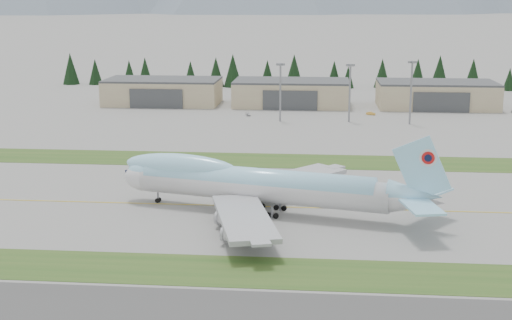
# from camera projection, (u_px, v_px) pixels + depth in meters

# --- Properties ---
(ground) EXTENTS (7000.00, 7000.00, 0.00)m
(ground) POSITION_uv_depth(u_px,v_px,m) (332.00, 208.00, 154.13)
(ground) COLOR slate
(ground) RESTS_ON ground
(grass_strip_near) EXTENTS (400.00, 14.00, 0.08)m
(grass_strip_near) POSITION_uv_depth(u_px,v_px,m) (335.00, 275.00, 117.23)
(grass_strip_near) COLOR #2A4E1C
(grass_strip_near) RESTS_ON ground
(grass_strip_far) EXTENTS (400.00, 18.00, 0.08)m
(grass_strip_far) POSITION_uv_depth(u_px,v_px,m) (330.00, 162.00, 197.82)
(grass_strip_far) COLOR #2A4E1C
(grass_strip_far) RESTS_ON ground
(taxiway_line_main) EXTENTS (400.00, 0.40, 0.02)m
(taxiway_line_main) POSITION_uv_depth(u_px,v_px,m) (332.00, 208.00, 154.13)
(taxiway_line_main) COLOR gold
(taxiway_line_main) RESTS_ON ground
(boeing_747_freighter) EXTENTS (71.73, 60.03, 18.85)m
(boeing_747_freighter) POSITION_uv_depth(u_px,v_px,m) (258.00, 184.00, 149.85)
(boeing_747_freighter) COLOR silver
(boeing_747_freighter) RESTS_ON ground
(hangar_left) EXTENTS (48.00, 26.60, 10.80)m
(hangar_left) POSITION_uv_depth(u_px,v_px,m) (163.00, 91.00, 304.59)
(hangar_left) COLOR tan
(hangar_left) RESTS_ON ground
(hangar_center) EXTENTS (48.00, 26.60, 10.80)m
(hangar_center) POSITION_uv_depth(u_px,v_px,m) (291.00, 93.00, 299.78)
(hangar_center) COLOR tan
(hangar_center) RESTS_ON ground
(hangar_right) EXTENTS (48.00, 26.60, 10.80)m
(hangar_right) POSITION_uv_depth(u_px,v_px,m) (436.00, 95.00, 294.53)
(hangar_right) COLOR tan
(hangar_right) RESTS_ON ground
(floodlight_masts) EXTENTS (120.64, 7.90, 22.64)m
(floodlight_masts) POSITION_uv_depth(u_px,v_px,m) (413.00, 81.00, 255.47)
(floodlight_masts) COLOR gray
(floodlight_masts) RESTS_ON ground
(service_vehicle_a) EXTENTS (2.44, 4.25, 1.36)m
(service_vehicle_a) POSITION_uv_depth(u_px,v_px,m) (248.00, 116.00, 275.26)
(service_vehicle_a) COLOR silver
(service_vehicle_a) RESTS_ON ground
(service_vehicle_b) EXTENTS (3.90, 2.67, 1.22)m
(service_vehicle_b) POSITION_uv_depth(u_px,v_px,m) (371.00, 115.00, 276.76)
(service_vehicle_b) COLOR gold
(service_vehicle_b) RESTS_ON ground
(conifer_belt) EXTENTS (272.94, 16.44, 16.97)m
(conifer_belt) POSITION_uv_depth(u_px,v_px,m) (320.00, 73.00, 359.32)
(conifer_belt) COLOR black
(conifer_belt) RESTS_ON ground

